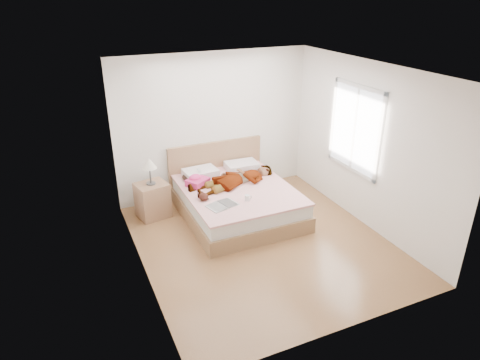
{
  "coord_description": "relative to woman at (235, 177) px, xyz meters",
  "views": [
    {
      "loc": [
        -2.59,
        -4.94,
        3.58
      ],
      "look_at": [
        0.0,
        0.85,
        0.7
      ],
      "focal_mm": 32.0,
      "sensor_mm": 36.0,
      "label": 1
    }
  ],
  "objects": [
    {
      "name": "ground",
      "position": [
        -0.04,
        -1.16,
        -0.62
      ],
      "size": [
        4.0,
        4.0,
        0.0
      ],
      "primitive_type": "plane",
      "color": "#57371B",
      "rests_on": "ground"
    },
    {
      "name": "woman",
      "position": [
        0.0,
        0.0,
        0.0
      ],
      "size": [
        1.73,
        0.94,
        0.22
      ],
      "primitive_type": "imported",
      "rotation": [
        0.0,
        0.0,
        -1.36
      ],
      "color": "silver",
      "rests_on": "bed"
    },
    {
      "name": "hair",
      "position": [
        -0.57,
        0.45,
        -0.07
      ],
      "size": [
        0.58,
        0.65,
        0.08
      ],
      "primitive_type": "ellipsoid",
      "rotation": [
        0.0,
        0.0,
        -0.31
      ],
      "color": "black",
      "rests_on": "bed"
    },
    {
      "name": "phone",
      "position": [
        -0.5,
        0.4,
        0.05
      ],
      "size": [
        0.06,
        0.09,
        0.05
      ],
      "primitive_type": "cube",
      "rotation": [
        0.44,
        0.0,
        0.21
      ],
      "color": "silver",
      "rests_on": "bed"
    },
    {
      "name": "room_shell",
      "position": [
        1.73,
        -0.86,
        0.88
      ],
      "size": [
        4.0,
        4.0,
        4.0
      ],
      "color": "white",
      "rests_on": "ground"
    },
    {
      "name": "bed",
      "position": [
        -0.04,
        -0.13,
        -0.35
      ],
      "size": [
        1.8,
        2.08,
        1.0
      ],
      "color": "brown",
      "rests_on": "ground"
    },
    {
      "name": "towel",
      "position": [
        -0.62,
        0.18,
        -0.04
      ],
      "size": [
        0.44,
        0.42,
        0.18
      ],
      "color": "#D43980",
      "rests_on": "bed"
    },
    {
      "name": "magazine",
      "position": [
        -0.51,
        -0.69,
        -0.1
      ],
      "size": [
        0.51,
        0.4,
        0.03
      ],
      "color": "white",
      "rests_on": "bed"
    },
    {
      "name": "coffee_mug",
      "position": [
        -0.08,
        -0.69,
        -0.07
      ],
      "size": [
        0.12,
        0.09,
        0.09
      ],
      "color": "silver",
      "rests_on": "bed"
    },
    {
      "name": "plush_toy",
      "position": [
        -0.71,
        -0.39,
        -0.05
      ],
      "size": [
        0.15,
        0.22,
        0.12
      ],
      "color": "black",
      "rests_on": "bed"
    },
    {
      "name": "nightstand",
      "position": [
        -1.36,
        0.34,
        -0.27
      ],
      "size": [
        0.57,
        0.53,
        1.06
      ],
      "color": "brown",
      "rests_on": "ground"
    }
  ]
}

